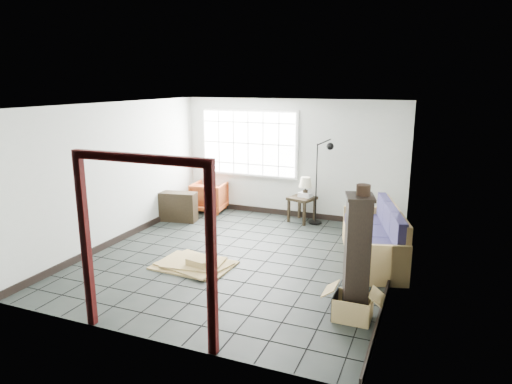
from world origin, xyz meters
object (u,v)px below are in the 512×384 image
at_px(futon_sofa, 376,241).
at_px(armchair, 210,195).
at_px(side_table, 302,201).
at_px(tall_shelf, 357,256).

xyz_separation_m(futon_sofa, armchair, (-4.02, 1.63, 0.03)).
height_order(armchair, side_table, armchair).
distance_m(futon_sofa, tall_shelf, 2.07).
bearing_deg(tall_shelf, armchair, 122.67).
distance_m(futon_sofa, armchair, 4.34).
relative_size(armchair, tall_shelf, 0.47).
height_order(armchair, tall_shelf, tall_shelf).
relative_size(futon_sofa, armchair, 3.03).
bearing_deg(armchair, side_table, 173.39).
relative_size(armchair, side_table, 1.20).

